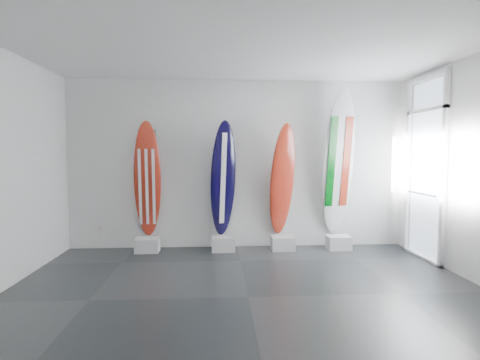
{
  "coord_description": "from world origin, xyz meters",
  "views": [
    {
      "loc": [
        -0.35,
        -4.45,
        1.7
      ],
      "look_at": [
        -0.02,
        1.4,
        1.29
      ],
      "focal_mm": 28.94,
      "sensor_mm": 36.0,
      "label": 1
    }
  ],
  "objects": [
    {
      "name": "floor",
      "position": [
        0.0,
        0.0,
        0.0
      ],
      "size": [
        6.0,
        6.0,
        0.0
      ],
      "primitive_type": "plane",
      "color": "black",
      "rests_on": "ground"
    },
    {
      "name": "ceiling",
      "position": [
        0.0,
        0.0,
        3.0
      ],
      "size": [
        6.0,
        6.0,
        0.0
      ],
      "primitive_type": "plane",
      "rotation": [
        3.14,
        0.0,
        0.0
      ],
      "color": "white",
      "rests_on": "wall_back"
    },
    {
      "name": "wall_back",
      "position": [
        0.0,
        2.5,
        1.5
      ],
      "size": [
        6.0,
        0.0,
        6.0
      ],
      "primitive_type": "plane",
      "rotation": [
        1.57,
        0.0,
        0.0
      ],
      "color": "white",
      "rests_on": "ground"
    },
    {
      "name": "wall_front",
      "position": [
        0.0,
        -2.5,
        1.5
      ],
      "size": [
        6.0,
        0.0,
        6.0
      ],
      "primitive_type": "plane",
      "rotation": [
        -1.57,
        0.0,
        0.0
      ],
      "color": "white",
      "rests_on": "ground"
    },
    {
      "name": "display_block_usa",
      "position": [
        -1.57,
        2.18,
        0.12
      ],
      "size": [
        0.4,
        0.3,
        0.24
      ],
      "primitive_type": "cube",
      "color": "silver",
      "rests_on": "floor"
    },
    {
      "name": "surfboard_usa",
      "position": [
        -1.57,
        2.28,
        1.24
      ],
      "size": [
        0.49,
        0.39,
        2.02
      ],
      "primitive_type": "ellipsoid",
      "rotation": [
        0.13,
        0.0,
        0.11
      ],
      "color": "maroon",
      "rests_on": "display_block_usa"
    },
    {
      "name": "display_block_navy",
      "position": [
        -0.26,
        2.18,
        0.12
      ],
      "size": [
        0.4,
        0.3,
        0.24
      ],
      "primitive_type": "cube",
      "color": "silver",
      "rests_on": "floor"
    },
    {
      "name": "surfboard_navy",
      "position": [
        -0.26,
        2.28,
        1.25
      ],
      "size": [
        0.54,
        0.44,
        2.03
      ],
      "primitive_type": "ellipsoid",
      "rotation": [
        0.11,
        0.0,
        0.35
      ],
      "color": "black",
      "rests_on": "display_block_navy"
    },
    {
      "name": "display_block_swiss",
      "position": [
        0.78,
        2.18,
        0.12
      ],
      "size": [
        0.4,
        0.3,
        0.24
      ],
      "primitive_type": "cube",
      "color": "silver",
      "rests_on": "floor"
    },
    {
      "name": "surfboard_swiss",
      "position": [
        0.78,
        2.28,
        1.23
      ],
      "size": [
        0.55,
        0.53,
        1.99
      ],
      "primitive_type": "ellipsoid",
      "rotation": [
        0.17,
        0.0,
        0.29
      ],
      "color": "maroon",
      "rests_on": "display_block_swiss"
    },
    {
      "name": "display_block_italy",
      "position": [
        1.78,
        2.18,
        0.12
      ],
      "size": [
        0.4,
        0.3,
        0.24
      ],
      "primitive_type": "cube",
      "color": "silver",
      "rests_on": "floor"
    },
    {
      "name": "surfboard_italy",
      "position": [
        1.78,
        2.28,
        1.53
      ],
      "size": [
        0.65,
        0.52,
        2.6
      ],
      "primitive_type": "ellipsoid",
      "rotation": [
        0.13,
        0.0,
        0.17
      ],
      "color": "silver",
      "rests_on": "display_block_italy"
    },
    {
      "name": "wall_outlet",
      "position": [
        -2.45,
        2.48,
        0.35
      ],
      "size": [
        0.09,
        0.02,
        0.13
      ],
      "primitive_type": "cube",
      "color": "silver",
      "rests_on": "wall_back"
    },
    {
      "name": "glass_door",
      "position": [
        2.97,
        1.55,
        1.43
      ],
      "size": [
        0.12,
        1.16,
        2.85
      ],
      "primitive_type": null,
      "color": "white",
      "rests_on": "floor"
    }
  ]
}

